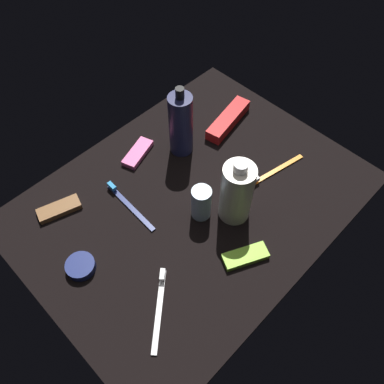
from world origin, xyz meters
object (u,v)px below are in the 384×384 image
Objects in this scene: toothbrush_white at (159,305)px; toothpaste_box_red at (228,120)px; deodorant_stick at (201,203)px; toothbrush_orange at (273,171)px; lotion_bottle at (181,124)px; snack_bar_pink at (137,154)px; toothbrush_navy at (128,204)px; cream_tin_left at (81,266)px; snack_bar_lime at (245,256)px; snack_bar_brown at (59,209)px; bodywash_bottle at (237,192)px.

toothpaste_box_red is (50.48, 25.72, 0.99)cm from toothbrush_white.
toothbrush_orange is (22.49, -4.70, -4.06)cm from deodorant_stick.
snack_bar_pink is at bearing 146.63° from lotion_bottle.
toothbrush_navy is 38.72cm from toothpaste_box_red.
toothbrush_white is 56.66cm from toothpaste_box_red.
snack_bar_pink is 34.64cm from cream_tin_left.
deodorant_stick is 30.89cm from cream_tin_left.
toothpaste_box_red is at bearing 27.00° from toothbrush_white.
snack_bar_lime is 1.58× the size of cream_tin_left.
toothpaste_box_red reaches higher than toothbrush_navy.
lotion_bottle reaches higher than toothpaste_box_red.
lotion_bottle is at bearing 6.33° from snack_bar_brown.
toothbrush_orange is 26.30cm from snack_bar_lime.
lotion_bottle reaches higher than toothbrush_white.
toothbrush_orange is at bearing 2.80° from bodywash_bottle.
snack_bar_lime is at bearing -143.96° from toothpaste_box_red.
toothbrush_orange and toothbrush_white have the same top height.
cream_tin_left is (-18.32, -5.72, 0.42)cm from toothbrush_navy.
cream_tin_left is at bearing -170.06° from snack_bar_pink.
cream_tin_left is (-30.49, -16.43, 0.28)cm from snack_bar_pink.
toothbrush_white is (-45.31, -5.16, 0.00)cm from toothbrush_orange.
lotion_bottle reaches higher than deodorant_stick.
lotion_bottle is 1.46× the size of toothbrush_white.
snack_bar_brown is (-1.10, 35.19, 0.14)cm from toothbrush_white.
toothbrush_white is at bearing -164.01° from toothpaste_box_red.
bodywash_bottle is 43.60cm from snack_bar_brown.
toothbrush_navy is at bearing -22.44° from snack_bar_brown.
toothbrush_navy reaches higher than snack_bar_brown.
toothbrush_white reaches higher than snack_bar_pink.
snack_bar_brown is (-51.59, 9.47, -0.85)cm from toothpaste_box_red.
toothbrush_navy is (-22.53, -3.89, -8.70)cm from lotion_bottle.
cream_tin_left is (-35.22, 14.45, -7.55)cm from bodywash_bottle.
lotion_bottle reaches higher than snack_bar_brown.
cream_tin_left is at bearing 165.26° from toothbrush_orange.
snack_bar_lime is at bearing -95.55° from deodorant_stick.
toothbrush_white is 42.60cm from snack_bar_pink.
toothbrush_white is at bearing -140.39° from lotion_bottle.
toothpaste_box_red is at bearing 73.40° from snack_bar_lime.
toothbrush_navy is at bearing 133.89° from snack_bar_lime.
lotion_bottle is 22.31cm from deodorant_stick.
deodorant_stick is at bearing -121.82° from lotion_bottle.
snack_bar_brown is at bearing 169.15° from lotion_bottle.
lotion_bottle is 42.78cm from cream_tin_left.
snack_bar_pink is 1.58× the size of cream_tin_left.
toothbrush_white reaches higher than snack_bar_brown.
toothbrush_navy is 38.70cm from toothbrush_orange.
snack_bar_lime is (-23.99, -10.76, 0.14)cm from toothbrush_orange.
lotion_bottle reaches higher than snack_bar_lime.
snack_bar_pink is 25.07cm from snack_bar_brown.
snack_bar_brown is at bearing 158.59° from toothpaste_box_red.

